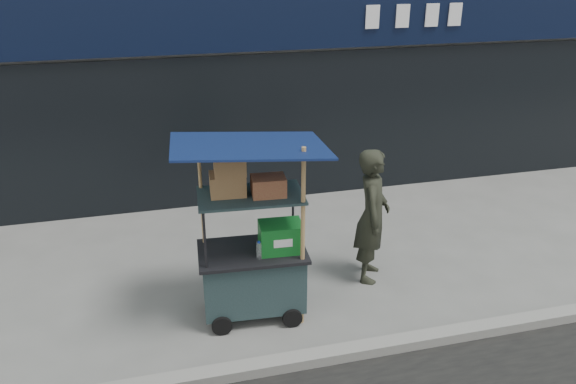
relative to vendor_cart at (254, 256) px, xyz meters
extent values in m
plane|color=#62625E|center=(0.29, -0.79, -0.75)|extent=(80.00, 80.00, 0.00)
cube|color=gray|center=(0.29, -0.99, -0.69)|extent=(80.00, 0.18, 0.12)
cube|color=black|center=(0.29, 3.07, 2.15)|extent=(15.68, 0.06, 0.90)
cube|color=black|center=(0.29, 3.11, 0.45)|extent=(15.68, 0.04, 2.40)
cube|color=#1A2B2D|center=(-0.02, 0.01, -0.28)|extent=(1.15, 0.72, 0.65)
cylinder|color=black|center=(-0.43, -0.31, -0.64)|extent=(0.22, 0.06, 0.22)
cylinder|color=black|center=(0.35, -0.36, -0.64)|extent=(0.22, 0.06, 0.22)
cube|color=black|center=(-0.02, 0.01, 0.06)|extent=(1.23, 0.80, 0.04)
cylinder|color=black|center=(-0.54, -0.23, 0.39)|extent=(0.03, 0.03, 0.69)
cylinder|color=black|center=(0.47, -0.31, 0.39)|extent=(0.03, 0.03, 0.69)
cylinder|color=black|center=(-0.50, 0.32, 0.39)|extent=(0.03, 0.03, 0.69)
cylinder|color=black|center=(0.51, 0.25, 0.39)|extent=(0.03, 0.03, 0.69)
cube|color=#1A2B2D|center=(-0.02, 0.01, 0.73)|extent=(1.15, 0.72, 0.03)
cylinder|color=olive|center=(0.47, -0.31, 0.30)|extent=(0.05, 0.05, 2.08)
cylinder|color=olive|center=(-0.50, 0.32, 0.25)|extent=(0.04, 0.04, 1.99)
cube|color=#0C1745|center=(-0.02, 0.01, 1.29)|extent=(1.64, 1.22, 0.18)
cube|color=#106515|center=(0.29, -0.06, 0.24)|extent=(0.48, 0.36, 0.32)
cylinder|color=silver|center=(0.03, -0.18, 0.17)|extent=(0.07, 0.07, 0.19)
cylinder|color=#1837B7|center=(0.03, -0.18, 0.27)|extent=(0.03, 0.03, 0.02)
cube|color=brown|center=(-0.24, 0.07, 0.86)|extent=(0.39, 0.30, 0.23)
cube|color=olive|center=(0.17, -0.05, 0.85)|extent=(0.37, 0.28, 0.20)
cube|color=brown|center=(-0.22, 0.05, 1.07)|extent=(0.34, 0.26, 0.19)
imported|color=#25281D|center=(1.56, 0.42, 0.11)|extent=(0.64, 0.74, 1.72)
camera|label=1|loc=(-0.96, -5.32, 3.14)|focal=35.00mm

